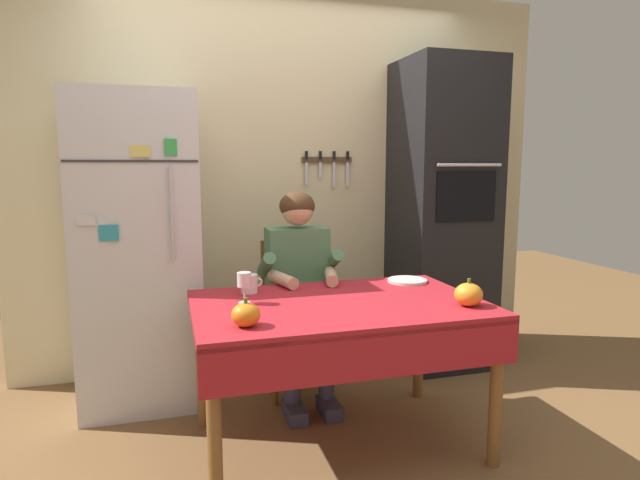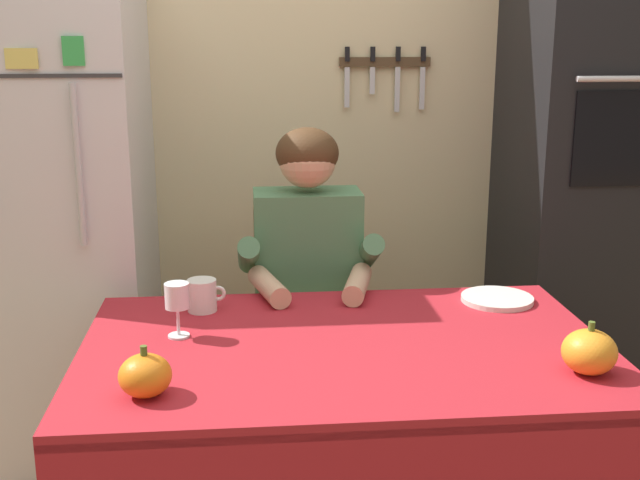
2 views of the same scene
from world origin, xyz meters
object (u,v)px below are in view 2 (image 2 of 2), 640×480
at_px(dining_table, 345,376).
at_px(wine_glass, 177,299).
at_px(chair_behind_person, 305,324).
at_px(pumpkin_large, 145,375).
at_px(seated_person, 309,281).
at_px(pumpkin_medium, 589,352).
at_px(serving_tray, 497,299).
at_px(wall_oven, 592,168).
at_px(refrigerator, 50,221).
at_px(coffee_mug, 202,295).

xyz_separation_m(dining_table, wine_glass, (-0.44, 0.11, 0.19)).
height_order(chair_behind_person, pumpkin_large, chair_behind_person).
bearing_deg(chair_behind_person, pumpkin_large, -112.93).
height_order(seated_person, wine_glass, seated_person).
xyz_separation_m(pumpkin_large, pumpkin_medium, (1.06, 0.03, 0.01)).
bearing_deg(pumpkin_medium, serving_tray, 95.55).
height_order(wine_glass, serving_tray, wine_glass).
bearing_deg(wall_oven, seated_person, -163.81).
relative_size(dining_table, chair_behind_person, 1.51).
distance_m(dining_table, pumpkin_large, 0.57).
bearing_deg(pumpkin_large, wall_oven, 37.30).
relative_size(wall_oven, pumpkin_medium, 15.82).
bearing_deg(pumpkin_medium, pumpkin_large, -178.47).
bearing_deg(dining_table, chair_behind_person, 93.53).
distance_m(refrigerator, pumpkin_large, 1.23).
bearing_deg(pumpkin_large, coffee_mug, 80.00).
bearing_deg(coffee_mug, seated_person, 39.50).
bearing_deg(chair_behind_person, coffee_mug, -125.94).
height_order(wall_oven, pumpkin_medium, wall_oven).
distance_m(wine_glass, pumpkin_medium, 1.07).
xyz_separation_m(seated_person, wine_glass, (-0.40, -0.49, 0.11)).
distance_m(dining_table, coffee_mug, 0.52).
distance_m(refrigerator, seated_person, 0.96).
bearing_deg(pumpkin_large, serving_tray, 29.97).
relative_size(chair_behind_person, pumpkin_large, 7.67).
xyz_separation_m(refrigerator, dining_table, (0.95, -0.88, -0.24)).
bearing_deg(wall_oven, wine_glass, -151.60).
bearing_deg(pumpkin_large, dining_table, 27.09).
height_order(wall_oven, coffee_mug, wall_oven).
bearing_deg(pumpkin_medium, seated_person, 126.64).
distance_m(dining_table, wine_glass, 0.50).
height_order(coffee_mug, pumpkin_large, pumpkin_large).
bearing_deg(pumpkin_large, pumpkin_medium, 1.53).
distance_m(wall_oven, pumpkin_medium, 1.27).
bearing_deg(seated_person, coffee_mug, -140.50).
height_order(coffee_mug, serving_tray, coffee_mug).
height_order(refrigerator, pumpkin_medium, refrigerator).
xyz_separation_m(coffee_mug, wine_glass, (-0.06, -0.21, 0.06)).
bearing_deg(seated_person, serving_tray, -26.23).
distance_m(chair_behind_person, serving_tray, 0.77).
height_order(pumpkin_medium, serving_tray, pumpkin_medium).
height_order(dining_table, seated_person, seated_person).
xyz_separation_m(refrigerator, pumpkin_medium, (1.52, -1.11, -0.10)).
relative_size(seated_person, pumpkin_medium, 9.38).
xyz_separation_m(chair_behind_person, pumpkin_large, (-0.44, -1.04, 0.28)).
height_order(chair_behind_person, pumpkin_medium, chair_behind_person).
bearing_deg(coffee_mug, pumpkin_large, -100.00).
bearing_deg(dining_table, wall_oven, 41.31).
bearing_deg(pumpkin_medium, dining_table, 158.53).
bearing_deg(wine_glass, dining_table, -14.48).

